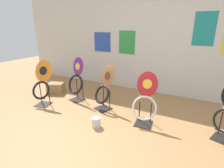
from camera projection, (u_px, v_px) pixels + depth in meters
name	position (u px, v px, depth m)	size (l,w,h in m)	color
ground_plane	(100.00, 153.00, 2.26)	(14.00, 14.00, 0.00)	#A37547
wall_back	(158.00, 38.00, 3.96)	(8.00, 0.07, 2.60)	silver
toilet_seat_display_purple_note	(76.00, 81.00, 3.75)	(0.46, 0.33, 0.94)	black
toilet_seat_display_crimson_swirl	(145.00, 102.00, 2.83)	(0.42, 0.39, 0.86)	black
toilet_seat_display_woodgrain	(104.00, 89.00, 3.36)	(0.46, 0.45, 0.85)	black
toilet_seat_display_orange_sun	(42.00, 84.00, 3.54)	(0.46, 0.46, 0.91)	black
paint_can	(96.00, 122.00, 2.83)	(0.15, 0.15, 0.16)	silver
storage_box	(56.00, 88.00, 4.27)	(0.46, 0.42, 0.24)	#93754C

